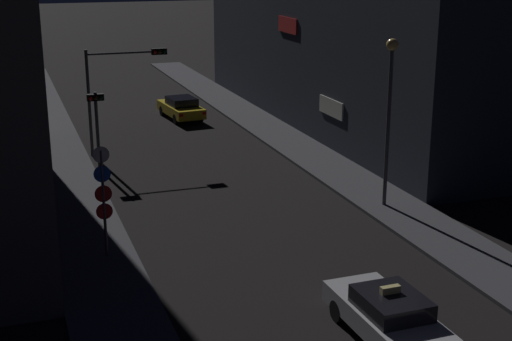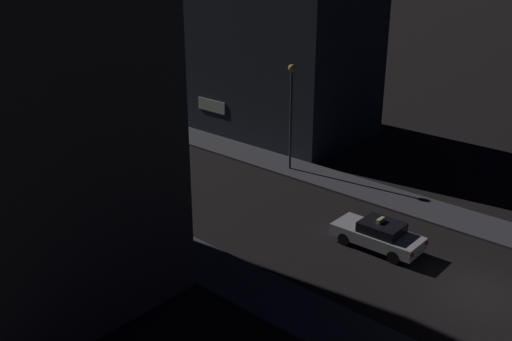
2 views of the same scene
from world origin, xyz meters
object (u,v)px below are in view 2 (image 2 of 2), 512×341
street_lamp_near_block (291,100)px  traffic_light_left_kerb (65,137)px  taxi (378,234)px  sign_pole_left (166,198)px  far_car (73,116)px  traffic_light_overhead (61,105)px

street_lamp_near_block → traffic_light_left_kerb: bearing=137.8°
street_lamp_near_block → taxi: bearing=-118.4°
sign_pole_left → far_car: bearing=69.7°
far_car → traffic_light_left_kerb: 11.97m
taxi → street_lamp_near_block: (5.25, 9.73, 3.97)m
far_car → traffic_light_overhead: traffic_light_overhead is taller
taxi → traffic_light_left_kerb: traffic_light_left_kerb is taller
far_car → traffic_light_left_kerb: bearing=-123.3°
traffic_light_overhead → sign_pole_left: (-2.81, -13.79, -1.60)m
taxi → traffic_light_overhead: traffic_light_overhead is taller
far_car → traffic_light_overhead: 9.25m
taxi → sign_pole_left: 10.49m
taxi → traffic_light_left_kerb: size_ratio=1.17×
traffic_light_left_kerb → far_car: bearing=56.7°
traffic_light_left_kerb → sign_pole_left: bearing=-96.5°
traffic_light_overhead → sign_pole_left: size_ratio=1.42×
traffic_light_overhead → street_lamp_near_block: (8.87, -12.19, 0.73)m
traffic_light_overhead → traffic_light_left_kerb: traffic_light_overhead is taller
sign_pole_left → street_lamp_near_block: 12.01m
far_car → traffic_light_left_kerb: size_ratio=1.20×
traffic_light_left_kerb → traffic_light_overhead: bearing=60.5°
far_car → traffic_light_overhead: bearing=-124.7°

